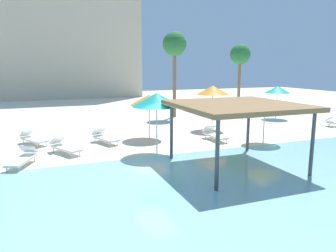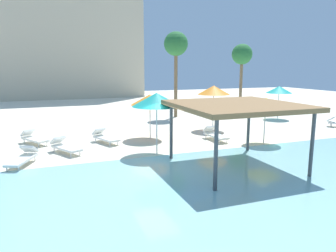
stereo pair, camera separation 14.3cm
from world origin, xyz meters
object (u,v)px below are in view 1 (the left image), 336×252
beach_umbrella_yellow_2 (265,103)px  palm_tree_0 (240,56)px  beach_umbrella_teal_4 (157,100)px  beach_umbrella_orange_7 (149,100)px  shade_pavilion (237,107)px  lounge_chair_4 (32,138)px  lounge_chair_5 (23,158)px  lounge_chair_6 (64,146)px  beach_umbrella_teal_6 (277,90)px  lounge_chair_3 (214,134)px  lounge_chair_0 (104,137)px  palm_tree_2 (175,46)px  beach_umbrella_orange_5 (213,90)px

beach_umbrella_yellow_2 → palm_tree_0: palm_tree_0 is taller
beach_umbrella_teal_4 → beach_umbrella_orange_7: beach_umbrella_teal_4 is taller
shade_pavilion → lounge_chair_4: 10.91m
lounge_chair_5 → lounge_chair_6: bearing=151.4°
beach_umbrella_teal_4 → beach_umbrella_teal_6: beach_umbrella_teal_4 is taller
lounge_chair_3 → lounge_chair_4: bearing=-107.9°
beach_umbrella_orange_7 → lounge_chair_5: 7.42m
beach_umbrella_yellow_2 → beach_umbrella_teal_6: 9.01m
lounge_chair_0 → palm_tree_2: (7.01, 7.07, 5.32)m
lounge_chair_6 → shade_pavilion: bearing=24.4°
lounge_chair_0 → lounge_chair_6: (-2.14, -1.41, 0.00)m
lounge_chair_4 → lounge_chair_5: 3.89m
lounge_chair_0 → lounge_chair_6: 2.57m
beach_umbrella_orange_5 → lounge_chair_0: size_ratio=1.45×
beach_umbrella_teal_4 → lounge_chair_3: beach_umbrella_teal_4 is taller
beach_umbrella_teal_6 → lounge_chair_5: bearing=-161.1°
beach_umbrella_teal_4 → lounge_chair_3: bearing=22.1°
beach_umbrella_teal_6 → palm_tree_2: 8.78m
lounge_chair_6 → palm_tree_0: (16.63, 10.53, 4.71)m
beach_umbrella_teal_6 → lounge_chair_6: size_ratio=1.31×
beach_umbrella_teal_4 → palm_tree_0: 17.68m
lounge_chair_0 → lounge_chair_5: 4.78m
beach_umbrella_yellow_2 → beach_umbrella_teal_6: (6.22, 6.52, 0.10)m
beach_umbrella_orange_5 → lounge_chair_4: 11.12m
beach_umbrella_yellow_2 → lounge_chair_5: 12.03m
lounge_chair_0 → beach_umbrella_teal_4: bearing=9.9°
beach_umbrella_teal_6 → lounge_chair_3: beach_umbrella_teal_6 is taller
lounge_chair_3 → beach_umbrella_yellow_2: bearing=49.4°
beach_umbrella_yellow_2 → beach_umbrella_orange_5: (-0.73, 4.37, 0.39)m
beach_umbrella_teal_6 → beach_umbrella_teal_4: bearing=-152.1°
lounge_chair_6 → lounge_chair_5: bearing=-79.9°
beach_umbrella_teal_6 → lounge_chair_6: (-16.38, -4.81, -1.95)m
beach_umbrella_yellow_2 → beach_umbrella_orange_7: 6.30m
lounge_chair_0 → shade_pavilion: bearing=12.2°
beach_umbrella_teal_6 → lounge_chair_6: bearing=-163.6°
lounge_chair_5 → lounge_chair_4: bearing=-161.5°
beach_umbrella_teal_4 → beach_umbrella_teal_6: 13.91m
lounge_chair_3 → lounge_chair_6: same height
beach_umbrella_orange_5 → beach_umbrella_orange_7: 4.78m
palm_tree_0 → beach_umbrella_orange_5: bearing=-132.5°
shade_pavilion → lounge_chair_3: (1.67, 4.72, -2.16)m
palm_tree_0 → lounge_chair_4: bearing=-156.0°
lounge_chair_6 → lounge_chair_4: bearing=-178.4°
shade_pavilion → beach_umbrella_teal_6: (10.00, 9.61, -0.21)m
beach_umbrella_yellow_2 → lounge_chair_3: (-2.10, 1.63, -1.85)m
palm_tree_2 → beach_umbrella_yellow_2: bearing=-84.3°
beach_umbrella_teal_4 → lounge_chair_5: bearing=177.1°
beach_umbrella_yellow_2 → lounge_chair_5: size_ratio=1.24×
lounge_chair_0 → lounge_chair_4: bearing=-128.8°
beach_umbrella_yellow_2 → lounge_chair_4: (-11.61, 4.19, -1.85)m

